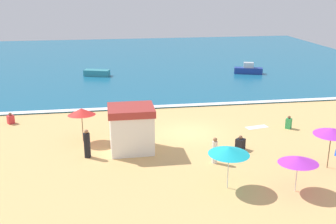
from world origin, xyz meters
TOP-DOWN VIEW (x-y plane):
  - ground_plane at (0.00, 0.00)m, footprint 60.00×60.00m
  - ocean_water at (0.00, 28.00)m, footprint 60.00×44.00m
  - wave_breaker_foam at (0.00, 6.30)m, footprint 57.00×0.70m
  - lifeguard_cabana at (-4.09, -2.45)m, footprint 2.76×2.38m
  - beach_umbrella_0 at (0.31, -7.99)m, footprint 2.85×2.85m
  - beach_umbrella_1 at (3.54, -8.82)m, footprint 2.37×2.38m
  - beach_umbrella_2 at (6.53, -6.56)m, footprint 2.67×2.66m
  - beach_umbrella_4 at (-7.12, -0.41)m, footprint 1.85×1.87m
  - beachgoer_2 at (-12.53, 3.99)m, footprint 0.61×0.61m
  - beachgoer_3 at (-6.76, -3.05)m, footprint 0.53×0.53m
  - beachgoer_4 at (2.55, -3.31)m, footprint 0.67×0.67m
  - beachgoer_7 at (0.45, -5.00)m, footprint 0.37×0.37m
  - beachgoer_8 at (7.16, -0.19)m, footprint 0.52×0.52m
  - beach_towel_0 at (5.06, 0.40)m, footprint 1.73×0.93m
  - small_boat_0 at (-6.46, 18.88)m, footprint 2.94×1.80m
  - small_boat_1 at (10.47, 17.47)m, footprint 3.26×1.85m

SIDE VIEW (x-z plane):
  - ground_plane at x=0.00m, z-range 0.00..0.00m
  - beach_towel_0 at x=5.06m, z-range 0.00..0.01m
  - ocean_water at x=0.00m, z-range 0.00..0.10m
  - wave_breaker_foam at x=0.00m, z-range 0.10..0.11m
  - beachgoer_2 at x=-12.53m, z-range -0.07..0.77m
  - beachgoer_4 at x=2.55m, z-range -0.08..0.84m
  - beachgoer_8 at x=7.16m, z-range -0.06..0.89m
  - small_boat_0 at x=-6.46m, z-range 0.10..0.77m
  - small_boat_1 at x=10.47m, z-range -0.10..1.17m
  - beachgoer_7 at x=0.45m, z-range -0.03..1.52m
  - beachgoer_3 at x=-6.76m, z-range -0.06..1.68m
  - lifeguard_cabana at x=-4.09m, z-range 0.03..2.85m
  - beach_umbrella_1 at x=3.54m, z-range 0.73..2.66m
  - beach_umbrella_4 at x=-7.12m, z-range 0.87..3.16m
  - beach_umbrella_0 at x=0.31m, z-range 0.91..3.15m
  - beach_umbrella_2 at x=6.53m, z-range 0.97..3.33m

